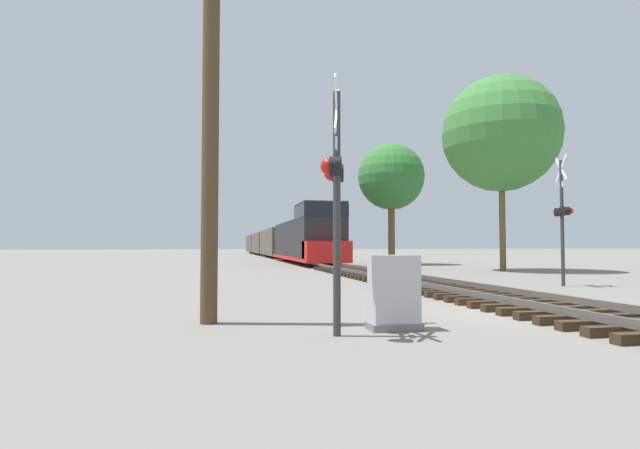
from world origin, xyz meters
name	(u,v)px	position (x,y,z in m)	size (l,w,h in m)	color
ground_plane	(547,312)	(0.00, 0.00, 0.00)	(400.00, 400.00, 0.00)	slate
rail_track_bed	(546,306)	(0.00, 0.00, 0.14)	(2.60, 160.00, 0.31)	#382819
freight_train	(272,243)	(0.00, 55.44, 1.81)	(2.99, 71.95, 4.32)	#232326
crossing_signal_near	(335,183)	(-5.01, -1.81, 2.39)	(0.55, 1.01, 4.01)	#333333
crossing_signal_far	(563,213)	(5.01, 5.95, 2.54)	(0.53, 1.01, 4.57)	#333333
relay_cabinet	(394,293)	(-3.91, -1.44, 0.61)	(0.87, 0.51, 1.25)	slate
utility_pole	(211,74)	(-6.97, -0.15, 4.57)	(1.80, 0.31, 8.92)	#4C3A23
tree_far_right	(501,134)	(8.82, 15.95, 7.74)	(6.56, 6.56, 11.04)	brown
tree_mid_background	(391,177)	(6.01, 26.44, 6.63)	(5.05, 5.05, 9.20)	brown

